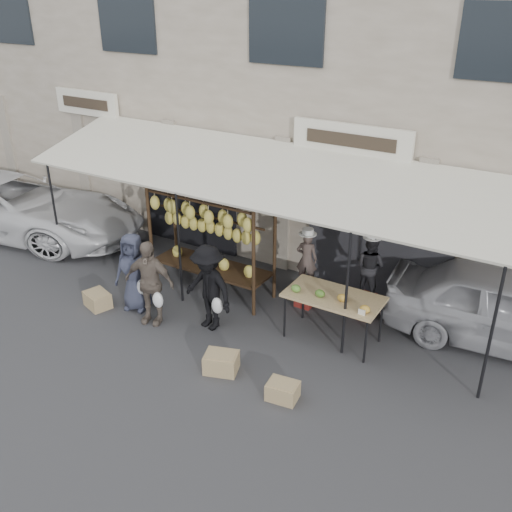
{
  "coord_description": "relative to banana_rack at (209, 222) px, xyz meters",
  "views": [
    {
      "loc": [
        5.48,
        -6.68,
        5.87
      ],
      "look_at": [
        0.59,
        1.4,
        1.3
      ],
      "focal_mm": 40.0,
      "sensor_mm": 36.0,
      "label": 1
    }
  ],
  "objects": [
    {
      "name": "crate_near_a",
      "position": [
        1.71,
        -2.13,
        -1.41
      ],
      "size": [
        0.65,
        0.56,
        0.33
      ],
      "primitive_type": "cube",
      "rotation": [
        0.0,
        0.0,
        0.33
      ],
      "color": "tan",
      "rests_on": "ground_plane"
    },
    {
      "name": "vendor_left",
      "position": [
        1.94,
        0.5,
        -0.54
      ],
      "size": [
        0.46,
        0.36,
        1.12
      ],
      "primitive_type": "imported",
      "rotation": [
        0.0,
        0.0,
        3.38
      ],
      "color": "#4C3E38",
      "rests_on": "stool_left"
    },
    {
      "name": "stool_right",
      "position": [
        3.12,
        0.75,
        -1.34
      ],
      "size": [
        0.41,
        0.41,
        0.47
      ],
      "primitive_type": "cube",
      "rotation": [
        0.0,
        0.0,
        -0.29
      ],
      "color": "maroon",
      "rests_on": "ground_plane"
    },
    {
      "name": "produce_table",
      "position": [
        2.89,
        -0.35,
        -0.71
      ],
      "size": [
        1.7,
        0.9,
        1.04
      ],
      "color": "tan",
      "rests_on": "ground_plane"
    },
    {
      "name": "customer_right",
      "position": [
        0.76,
        -1.13,
        -0.74
      ],
      "size": [
        1.17,
        0.8,
        1.67
      ],
      "primitive_type": "imported",
      "rotation": [
        0.0,
        0.0,
        -0.18
      ],
      "color": "black",
      "rests_on": "ground_plane"
    },
    {
      "name": "vendor_right",
      "position": [
        3.12,
        0.75,
        -0.49
      ],
      "size": [
        0.67,
        0.56,
        1.23
      ],
      "primitive_type": "imported",
      "rotation": [
        0.0,
        0.0,
        2.96
      ],
      "color": "black",
      "rests_on": "stool_right"
    },
    {
      "name": "stool_left",
      "position": [
        1.94,
        0.5,
        -1.34
      ],
      "size": [
        0.33,
        0.33,
        0.47
      ],
      "primitive_type": "cube",
      "rotation": [
        0.0,
        0.0,
        -0.0
      ],
      "color": "maroon",
      "rests_on": "ground_plane"
    },
    {
      "name": "van",
      "position": [
        -6.43,
        -0.04,
        -0.5
      ],
      "size": [
        5.48,
        3.21,
        2.15
      ],
      "primitive_type": "imported",
      "rotation": [
        0.0,
        0.0,
        1.74
      ],
      "color": "white",
      "rests_on": "ground_plane"
    },
    {
      "name": "crate_far",
      "position": [
        -1.57,
        -1.68,
        -1.42
      ],
      "size": [
        0.61,
        0.53,
        0.31
      ],
      "primitive_type": "cube",
      "rotation": [
        0.0,
        0.0,
        -0.32
      ],
      "color": "tan",
      "rests_on": "ground_plane"
    },
    {
      "name": "ground_plane",
      "position": [
        0.72,
        -1.77,
        -1.57
      ],
      "size": [
        90.0,
        90.0,
        0.0
      ],
      "primitive_type": "plane",
      "color": "#2D2D30"
    },
    {
      "name": "shophouse",
      "position": [
        0.72,
        4.73,
        2.07
      ],
      "size": [
        24.0,
        6.15,
        7.3
      ],
      "color": "#B5A897",
      "rests_on": "ground_plane"
    },
    {
      "name": "banana_rack",
      "position": [
        0.0,
        0.0,
        0.0
      ],
      "size": [
        2.6,
        0.9,
        2.24
      ],
      "color": "black",
      "rests_on": "ground_plane"
    },
    {
      "name": "customer_left",
      "position": [
        -0.87,
        -1.3,
        -0.78
      ],
      "size": [
        0.87,
        0.67,
        1.59
      ],
      "primitive_type": "imported",
      "rotation": [
        0.0,
        0.0,
        0.23
      ],
      "color": "#2E3244",
      "rests_on": "ground_plane"
    },
    {
      "name": "awning",
      "position": [
        0.73,
        0.51,
        1.0
      ],
      "size": [
        10.0,
        2.35,
        2.92
      ],
      "color": "beige",
      "rests_on": "ground_plane"
    },
    {
      "name": "crate_near_b",
      "position": [
        2.92,
        -2.21,
        -1.43
      ],
      "size": [
        0.51,
        0.42,
        0.28
      ],
      "primitive_type": "cube",
      "rotation": [
        0.0,
        0.0,
        0.13
      ],
      "color": "tan",
      "rests_on": "ground_plane"
    },
    {
      "name": "sedan",
      "position": [
        5.55,
        1.15,
        -0.86
      ],
      "size": [
        4.33,
        2.03,
        1.43
      ],
      "primitive_type": "imported",
      "rotation": [
        0.0,
        0.0,
        1.65
      ],
      "color": "#ABAAB0",
      "rests_on": "ground_plane"
    },
    {
      "name": "customer_mid",
      "position": [
        -0.29,
        -1.53,
        -0.74
      ],
      "size": [
        1.04,
        0.62,
        1.66
      ],
      "primitive_type": "imported",
      "rotation": [
        0.0,
        0.0,
        0.24
      ],
      "color": "#685A4F",
      "rests_on": "ground_plane"
    }
  ]
}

